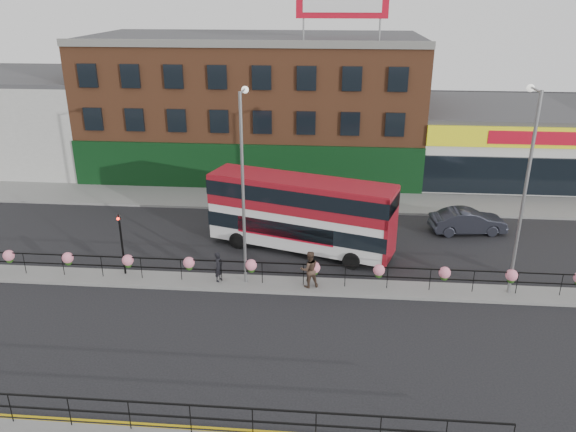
# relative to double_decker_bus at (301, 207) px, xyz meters

# --- Properties ---
(ground) EXTENTS (120.00, 120.00, 0.00)m
(ground) POSITION_rel_double_decker_bus_xyz_m (-0.61, -4.25, -2.53)
(ground) COLOR black
(ground) RESTS_ON ground
(north_pavement) EXTENTS (60.00, 4.00, 0.15)m
(north_pavement) POSITION_rel_double_decker_bus_xyz_m (-0.61, 7.75, -2.45)
(north_pavement) COLOR slate
(north_pavement) RESTS_ON ground
(median) EXTENTS (60.00, 1.60, 0.15)m
(median) POSITION_rel_double_decker_bus_xyz_m (-0.61, -4.25, -2.45)
(median) COLOR slate
(median) RESTS_ON ground
(yellow_line_inner) EXTENTS (60.00, 0.10, 0.01)m
(yellow_line_inner) POSITION_rel_double_decker_bus_xyz_m (-0.61, -13.95, -2.52)
(yellow_line_inner) COLOR gold
(yellow_line_inner) RESTS_ON ground
(brick_building) EXTENTS (25.00, 12.21, 10.30)m
(brick_building) POSITION_rel_double_decker_bus_xyz_m (-4.61, 15.70, 2.60)
(brick_building) COLOR brown
(brick_building) RESTS_ON ground
(supermarket) EXTENTS (15.00, 12.25, 5.30)m
(supermarket) POSITION_rel_double_decker_bus_xyz_m (15.39, 15.65, 0.12)
(supermarket) COLOR silver
(supermarket) RESTS_ON ground
(warehouse_west) EXTENTS (15.50, 12.00, 7.30)m
(warehouse_west) POSITION_rel_double_decker_bus_xyz_m (-24.86, 15.75, 1.12)
(warehouse_west) COLOR #B1B1AB
(warehouse_west) RESTS_ON ground
(median_railing) EXTENTS (30.04, 0.56, 1.23)m
(median_railing) POSITION_rel_double_decker_bus_xyz_m (-0.61, -4.25, -1.48)
(median_railing) COLOR black
(median_railing) RESTS_ON median
(south_railing) EXTENTS (20.04, 0.05, 1.12)m
(south_railing) POSITION_rel_double_decker_bus_xyz_m (-2.61, -14.35, -1.57)
(south_railing) COLOR black
(south_railing) RESTS_ON south_pavement
(double_decker_bus) EXTENTS (10.42, 5.38, 4.11)m
(double_decker_bus) POSITION_rel_double_decker_bus_xyz_m (0.00, 0.00, 0.00)
(double_decker_bus) COLOR silver
(double_decker_bus) RESTS_ON ground
(car) EXTENTS (2.73, 4.80, 1.44)m
(car) POSITION_rel_double_decker_bus_xyz_m (9.69, 3.24, -1.81)
(car) COLOR #252731
(car) RESTS_ON ground
(pedestrian_a) EXTENTS (0.76, 0.68, 1.52)m
(pedestrian_a) POSITION_rel_double_decker_bus_xyz_m (-3.75, -4.18, -1.62)
(pedestrian_a) COLOR black
(pedestrian_a) RESTS_ON median
(pedestrian_b) EXTENTS (1.30, 1.22, 1.84)m
(pedestrian_b) POSITION_rel_double_decker_bus_xyz_m (0.68, -4.40, -1.46)
(pedestrian_b) COLOR #463327
(pedestrian_b) RESTS_ON median
(lamp_column_west) EXTENTS (0.33, 1.62, 9.24)m
(lamp_column_west) POSITION_rel_double_decker_bus_xyz_m (-2.42, -3.98, 3.10)
(lamp_column_west) COLOR gray
(lamp_column_west) RESTS_ON median
(lamp_column_east) EXTENTS (0.34, 1.66, 9.47)m
(lamp_column_east) POSITION_rel_double_decker_bus_xyz_m (10.09, -3.92, 3.24)
(lamp_column_east) COLOR gray
(lamp_column_east) RESTS_ON median
(traffic_light_median) EXTENTS (0.15, 0.28, 3.65)m
(traffic_light_median) POSITION_rel_double_decker_bus_xyz_m (-8.61, -3.86, -0.06)
(traffic_light_median) COLOR black
(traffic_light_median) RESTS_ON median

